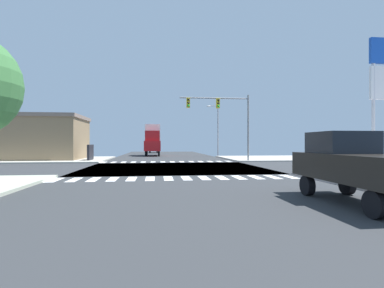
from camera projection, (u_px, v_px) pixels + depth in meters
ground at (174, 168)px, 23.72m from camera, size 90.00×90.00×0.05m
sidewalk_corner_ne at (272, 158)px, 37.18m from camera, size 12.00×12.00×0.14m
sidewalk_corner_nw at (55, 160)px, 34.08m from camera, size 12.00×12.00×0.14m
crosswalk_near at (177, 178)px, 16.44m from camera, size 13.50×2.00×0.01m
crosswalk_far at (168, 162)px, 30.94m from camera, size 13.50×2.00×0.01m
traffic_signal_mast at (223, 112)px, 31.18m from camera, size 7.41×0.55×7.08m
gas_station_sign at (384, 82)px, 16.17m from camera, size 1.60×0.20×7.68m
street_lamp at (216, 126)px, 43.68m from camera, size 1.78×0.32×7.55m
bank_building at (18, 138)px, 33.72m from camera, size 16.00×7.84×5.13m
pickup_nearside_1 at (355, 163)px, 9.62m from camera, size 2.00×5.10×2.35m
box_truck_queued_1 at (153, 139)px, 46.28m from camera, size 2.40×7.20×4.85m
sedan_leading_1 at (153, 147)px, 60.19m from camera, size 1.80×4.30×1.88m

